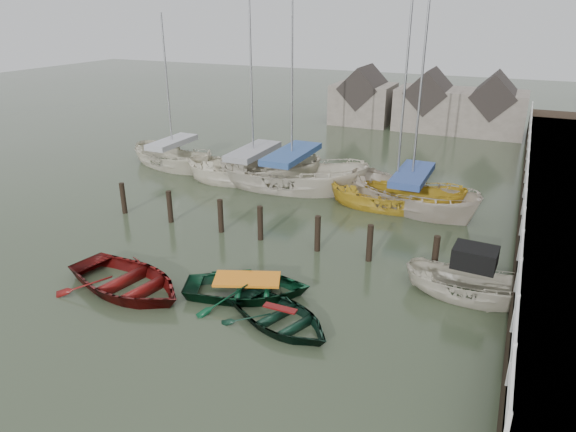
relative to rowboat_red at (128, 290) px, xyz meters
The scene contains 13 objects.
ground 4.02m from the rowboat_red, 34.29° to the left, with size 120.00×120.00×0.00m, color #293421.
pier 17.74m from the rowboat_red, 43.78° to the left, with size 3.04×32.00×2.70m.
mooring_pilings 5.73m from the rowboat_red, 67.23° to the left, with size 13.72×0.22×1.80m.
far_sheds 28.63m from the rowboat_red, 81.63° to the left, with size 14.00×4.08×4.39m.
rowboat_red is the anchor object (origin of this frame).
rowboat_green 3.92m from the rowboat_red, 20.04° to the left, with size 2.85×3.98×0.83m, color black.
rowboat_dkgreen 5.33m from the rowboat_red, ahead, with size 2.54×3.56×0.74m, color black.
motorboat 10.92m from the rowboat_red, 22.05° to the left, with size 4.20×1.80×2.46m.
sailboat_a 11.76m from the rowboat_red, 97.65° to the left, with size 7.50×4.62×11.94m.
sailboat_b 11.52m from the rowboat_red, 86.56° to the left, with size 8.03×3.72×12.94m.
sailboat_c 12.54m from the rowboat_red, 60.78° to the left, with size 6.25×2.65×11.43m.
sailboat_d 13.08m from the rowboat_red, 59.01° to the left, with size 7.28×5.03×11.13m.
sailboat_e 14.00m from the rowboat_red, 120.04° to the left, with size 6.56×3.90×9.45m.
Camera 1 is at (7.41, -13.31, 8.52)m, focal length 32.00 mm.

